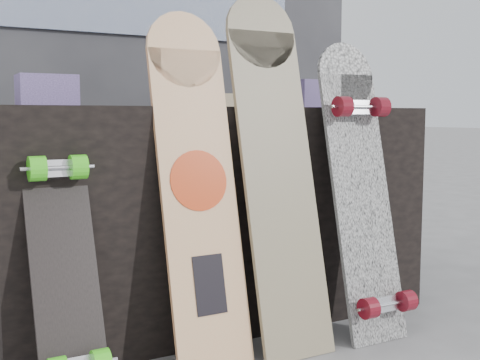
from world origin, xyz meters
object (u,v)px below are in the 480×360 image
longboard_geisha (197,176)px  longboard_cascadia (362,184)px  vendor_table (211,213)px  skateboard_dark (63,248)px  longboard_celtic (276,159)px

longboard_geisha → longboard_cascadia: (0.59, -0.08, -0.05)m
vendor_table → longboard_cascadia: size_ratio=1.55×
longboard_cascadia → skateboard_dark: (-1.02, 0.06, -0.13)m
longboard_celtic → skateboard_dark: 0.73m
vendor_table → longboard_celtic: bearing=-80.9°
longboard_celtic → skateboard_dark: bearing=-179.8°
skateboard_dark → longboard_celtic: bearing=0.2°
longboard_cascadia → longboard_celtic: bearing=169.6°
vendor_table → longboard_geisha: (-0.22, -0.34, 0.18)m
longboard_geisha → vendor_table: bearing=57.7°
vendor_table → skateboard_dark: 0.74m
vendor_table → skateboard_dark: vendor_table is taller
vendor_table → longboard_geisha: 0.45m
longboard_geisha → longboard_celtic: (0.28, -0.03, 0.04)m
longboard_celtic → longboard_cascadia: (0.32, -0.06, -0.10)m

